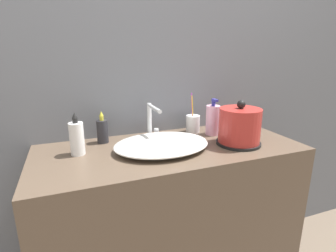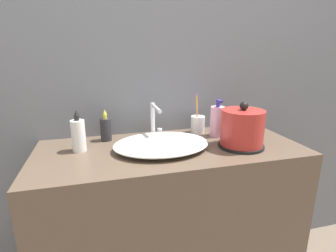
{
  "view_description": "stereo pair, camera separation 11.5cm",
  "coord_description": "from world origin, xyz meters",
  "px_view_note": "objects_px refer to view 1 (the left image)",
  "views": [
    {
      "loc": [
        -0.41,
        -0.78,
        1.27
      ],
      "look_at": [
        -0.01,
        0.25,
        0.95
      ],
      "focal_mm": 28.0,
      "sensor_mm": 36.0,
      "label": 1
    },
    {
      "loc": [
        -0.3,
        -0.81,
        1.27
      ],
      "look_at": [
        -0.01,
        0.25,
        0.95
      ],
      "focal_mm": 28.0,
      "sensor_mm": 36.0,
      "label": 2
    }
  ],
  "objects_px": {
    "lotion_bottle": "(213,120)",
    "toothbrush_cup": "(193,123)",
    "mouthwash_bottle": "(102,131)",
    "shampoo_bottle": "(77,138)",
    "electric_kettle": "(239,128)",
    "faucet": "(152,119)"
  },
  "relations": [
    {
      "from": "faucet",
      "to": "electric_kettle",
      "type": "height_order",
      "value": "electric_kettle"
    },
    {
      "from": "shampoo_bottle",
      "to": "mouthwash_bottle",
      "type": "height_order",
      "value": "shampoo_bottle"
    },
    {
      "from": "electric_kettle",
      "to": "toothbrush_cup",
      "type": "xyz_separation_m",
      "value": [
        -0.11,
        0.25,
        -0.03
      ]
    },
    {
      "from": "lotion_bottle",
      "to": "shampoo_bottle",
      "type": "distance_m",
      "value": 0.66
    },
    {
      "from": "electric_kettle",
      "to": "faucet",
      "type": "bearing_deg",
      "value": 148.06
    },
    {
      "from": "lotion_bottle",
      "to": "shampoo_bottle",
      "type": "xyz_separation_m",
      "value": [
        -0.66,
        -0.04,
        -0.01
      ]
    },
    {
      "from": "faucet",
      "to": "electric_kettle",
      "type": "bearing_deg",
      "value": -31.94
    },
    {
      "from": "toothbrush_cup",
      "to": "shampoo_bottle",
      "type": "height_order",
      "value": "toothbrush_cup"
    },
    {
      "from": "faucet",
      "to": "toothbrush_cup",
      "type": "relative_size",
      "value": 0.82
    },
    {
      "from": "electric_kettle",
      "to": "toothbrush_cup",
      "type": "relative_size",
      "value": 0.98
    },
    {
      "from": "electric_kettle",
      "to": "mouthwash_bottle",
      "type": "bearing_deg",
      "value": 157.09
    },
    {
      "from": "lotion_bottle",
      "to": "toothbrush_cup",
      "type": "bearing_deg",
      "value": 134.6
    },
    {
      "from": "shampoo_bottle",
      "to": "lotion_bottle",
      "type": "bearing_deg",
      "value": 3.46
    },
    {
      "from": "mouthwash_bottle",
      "to": "lotion_bottle",
      "type": "bearing_deg",
      "value": -7.69
    },
    {
      "from": "toothbrush_cup",
      "to": "mouthwash_bottle",
      "type": "distance_m",
      "value": 0.47
    },
    {
      "from": "lotion_bottle",
      "to": "shampoo_bottle",
      "type": "relative_size",
      "value": 1.04
    },
    {
      "from": "faucet",
      "to": "lotion_bottle",
      "type": "distance_m",
      "value": 0.32
    },
    {
      "from": "faucet",
      "to": "lotion_bottle",
      "type": "xyz_separation_m",
      "value": [
        0.31,
        -0.04,
        -0.02
      ]
    },
    {
      "from": "toothbrush_cup",
      "to": "mouthwash_bottle",
      "type": "height_order",
      "value": "toothbrush_cup"
    },
    {
      "from": "electric_kettle",
      "to": "mouthwash_bottle",
      "type": "distance_m",
      "value": 0.63
    },
    {
      "from": "lotion_bottle",
      "to": "shampoo_bottle",
      "type": "height_order",
      "value": "lotion_bottle"
    },
    {
      "from": "electric_kettle",
      "to": "shampoo_bottle",
      "type": "distance_m",
      "value": 0.71
    }
  ]
}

